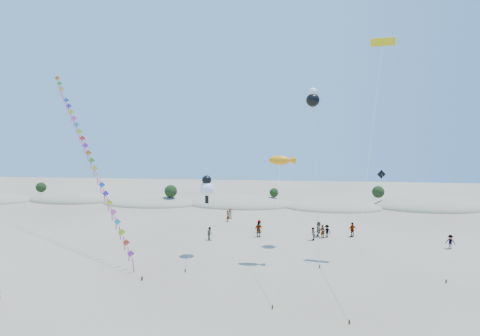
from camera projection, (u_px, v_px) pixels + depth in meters
name	position (u px, v px, depth m)	size (l,w,h in m)	color
ground	(164.00, 332.00, 26.10)	(160.00, 160.00, 0.00)	#84725B
dune_ridge	(246.00, 204.00, 70.64)	(145.30, 11.49, 5.57)	gray
kite_train	(87.00, 151.00, 45.56)	(19.16, 19.65, 20.89)	#3F2D1E
fish_kite	(282.00, 161.00, 39.21)	(2.61, 11.31, 10.66)	#3F2D1E
cartoon_kite_low	(207.00, 187.00, 41.71)	(1.84, 6.18, 8.46)	#3F2D1E
cartoon_kite_high	(313.00, 99.00, 45.00)	(2.00, 9.14, 17.89)	#3F2D1E
parafoil_kite	(382.00, 46.00, 39.79)	(6.43, 16.15, 22.37)	#3F2D1E
dark_kite	(396.00, 198.00, 41.21)	(3.99, 9.79, 8.86)	#3F2D1E
beachgoers	(303.00, 229.00, 49.79)	(28.29, 13.19, 1.89)	slate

